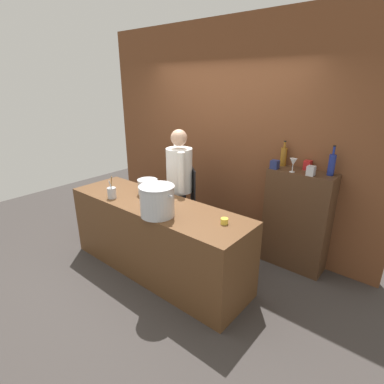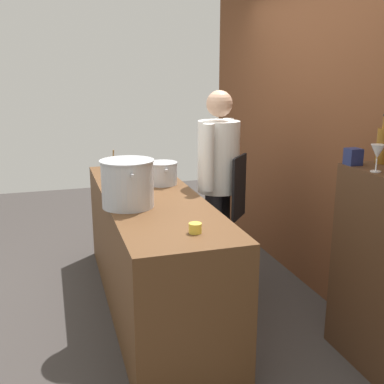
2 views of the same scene
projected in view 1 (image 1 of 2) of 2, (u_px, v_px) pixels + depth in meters
name	position (u px, v px, depth m)	size (l,w,h in m)	color
ground_plane	(158.00, 269.00, 3.78)	(8.00, 8.00, 0.00)	#383330
brick_back_panel	(225.00, 135.00, 4.27)	(4.40, 0.10, 3.00)	brown
prep_counter	(157.00, 238.00, 3.62)	(2.38, 0.70, 0.90)	brown
bar_cabinet	(297.00, 220.00, 3.68)	(0.76, 0.32, 1.24)	#472D1C
chef	(180.00, 182.00, 3.98)	(0.45, 0.43, 1.66)	black
stockpot_large	(157.00, 201.00, 3.10)	(0.43, 0.37, 0.33)	#B7BABF
stockpot_small	(148.00, 187.00, 3.73)	(0.31, 0.25, 0.18)	#B7BABF
utensil_crock	(112.00, 193.00, 3.60)	(0.10, 0.10, 0.27)	#B7BABF
butter_jar	(224.00, 221.00, 2.96)	(0.08, 0.08, 0.06)	yellow
wine_bottle_cobalt	(332.00, 164.00, 3.29)	(0.07, 0.07, 0.33)	navy
wine_bottle_amber	(284.00, 156.00, 3.66)	(0.08, 0.08, 0.31)	#8C5919
wine_glass_short	(293.00, 162.00, 3.40)	(0.08, 0.08, 0.16)	silver
spice_tin_navy	(275.00, 165.00, 3.55)	(0.09, 0.09, 0.10)	navy
spice_tin_red	(308.00, 165.00, 3.51)	(0.08, 0.08, 0.11)	red
spice_tin_silver	(311.00, 171.00, 3.30)	(0.08, 0.08, 0.11)	#B2B2B7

